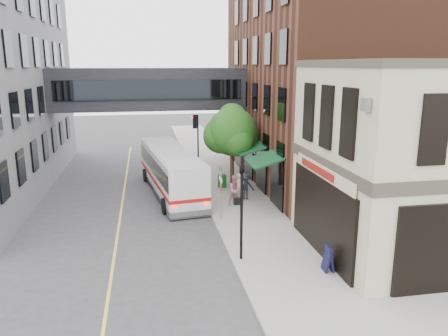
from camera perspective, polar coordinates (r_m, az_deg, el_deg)
name	(u,v)px	position (r m, az deg, el deg)	size (l,w,h in m)	color
ground	(242,285)	(17.37, 2.37, -15.03)	(120.00, 120.00, 0.00)	#38383A
sidewalk_main	(226,184)	(30.51, 0.32, -2.16)	(4.00, 60.00, 0.15)	gray
corner_building	(431,158)	(21.33, 25.47, 1.13)	(10.19, 8.12, 8.45)	#C1B493
brick_building	(333,83)	(32.77, 14.10, 10.78)	(13.76, 18.00, 14.00)	#4A2617
skyway_bridge	(150,89)	(32.94, -9.70, 10.15)	(14.00, 3.18, 3.00)	black
traffic_signal_near	(241,195)	(18.09, 2.22, -3.58)	(0.44, 0.22, 4.60)	black
traffic_signal_far	(196,132)	(32.48, -3.68, 4.65)	(0.53, 0.28, 4.50)	black
street_sign_pole	(221,187)	(23.10, -0.41, -2.51)	(0.08, 0.75, 3.00)	gray
street_tree	(232,132)	(28.99, 0.99, 4.77)	(3.80, 3.20, 5.60)	#382619
lane_marking	(121,209)	(26.27, -13.27, -5.29)	(0.12, 40.00, 0.01)	#D8CC4C
bus	(171,169)	(28.53, -6.97, -0.18)	(3.81, 10.90, 2.87)	silver
pedestrian_a	(239,187)	(26.51, 1.99, -2.52)	(0.62, 0.40, 1.69)	beige
pedestrian_b	(235,190)	(25.70, 1.48, -2.90)	(0.88, 0.68, 1.81)	tan
pedestrian_c	(246,187)	(26.82, 2.85, -2.47)	(1.02, 0.58, 1.58)	black
newspaper_box	(222,181)	(29.43, -0.23, -1.69)	(0.45, 0.40, 0.90)	#135416
sandwich_board	(328,259)	(18.36, 13.45, -11.47)	(0.37, 0.57, 1.01)	black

